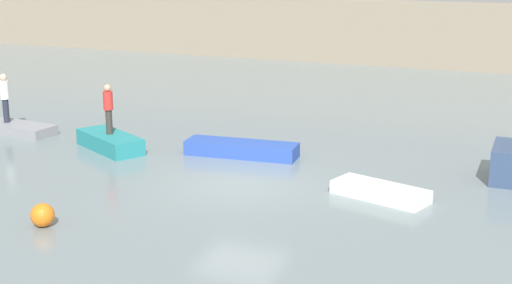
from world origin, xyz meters
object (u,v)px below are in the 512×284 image
at_px(rowboat_blue, 242,149).
at_px(rowboat_white, 380,192).
at_px(person_white_shirt, 5,95).
at_px(rowboat_teal, 110,142).
at_px(person_red_shirt, 108,107).
at_px(rowboat_grey, 7,127).
at_px(mooring_buoy, 43,215).

bearing_deg(rowboat_blue, rowboat_white, -30.63).
bearing_deg(rowboat_white, rowboat_blue, 171.68).
height_order(rowboat_blue, person_white_shirt, person_white_shirt).
height_order(rowboat_teal, rowboat_white, rowboat_teal).
relative_size(rowboat_blue, rowboat_white, 1.40).
bearing_deg(person_red_shirt, rowboat_blue, 12.77).
height_order(person_white_shirt, person_red_shirt, person_red_shirt).
bearing_deg(person_red_shirt, rowboat_teal, 90.00).
relative_size(rowboat_white, person_white_shirt, 1.46).
height_order(rowboat_white, person_red_shirt, person_red_shirt).
height_order(rowboat_grey, person_white_shirt, person_white_shirt).
distance_m(rowboat_teal, mooring_buoy, 7.23).
bearing_deg(rowboat_blue, person_white_shirt, 176.52).
relative_size(rowboat_grey, person_white_shirt, 2.16).
bearing_deg(person_white_shirt, rowboat_white, -8.46).
distance_m(person_white_shirt, mooring_buoy, 10.60).
height_order(rowboat_teal, person_red_shirt, person_red_shirt).
distance_m(rowboat_teal, person_white_shirt, 5.11).
height_order(rowboat_blue, person_red_shirt, person_red_shirt).
relative_size(rowboat_grey, rowboat_white, 1.48).
bearing_deg(rowboat_teal, rowboat_white, 20.30).
xyz_separation_m(rowboat_grey, rowboat_white, (14.59, -2.17, 0.00)).
height_order(rowboat_grey, rowboat_blue, rowboat_blue).
bearing_deg(person_white_shirt, person_red_shirt, -8.05).
relative_size(person_white_shirt, mooring_buoy, 3.06).
relative_size(person_white_shirt, person_red_shirt, 1.07).
distance_m(rowboat_teal, person_red_shirt, 1.22).
xyz_separation_m(rowboat_white, person_red_shirt, (-9.65, 1.47, 1.31)).
distance_m(person_white_shirt, person_red_shirt, 4.99).
distance_m(person_red_shirt, mooring_buoy, 7.33).
xyz_separation_m(rowboat_grey, mooring_buoy, (7.43, -7.48, 0.12)).
distance_m(rowboat_grey, person_white_shirt, 1.20).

